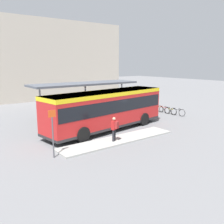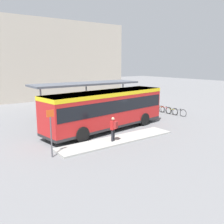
# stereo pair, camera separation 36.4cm
# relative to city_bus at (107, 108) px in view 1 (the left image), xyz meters

# --- Properties ---
(ground_plane) EXTENTS (120.00, 120.00, 0.00)m
(ground_plane) POSITION_rel_city_bus_xyz_m (-0.01, -0.00, -1.84)
(ground_plane) COLOR slate
(curb_island) EXTENTS (9.04, 1.80, 0.12)m
(curb_island) POSITION_rel_city_bus_xyz_m (-1.04, -2.85, -1.78)
(curb_island) COLOR #9E9E99
(curb_island) RESTS_ON ground_plane
(city_bus) EXTENTS (11.14, 3.92, 3.16)m
(city_bus) POSITION_rel_city_bus_xyz_m (0.00, 0.00, 0.00)
(city_bus) COLOR red
(city_bus) RESTS_ON ground_plane
(pedestrian_waiting) EXTENTS (0.49, 0.53, 1.67)m
(pedestrian_waiting) POSITION_rel_city_bus_xyz_m (-1.53, -3.02, -0.77)
(pedestrian_waiting) COLOR #232328
(pedestrian_waiting) RESTS_ON curb_island
(bicycle_black) EXTENTS (0.48, 1.77, 0.77)m
(bicycle_black) POSITION_rel_city_bus_xyz_m (9.10, 0.08, -1.46)
(bicycle_black) COLOR black
(bicycle_black) RESTS_ON ground_plane
(bicycle_yellow) EXTENTS (0.48, 1.64, 0.71)m
(bicycle_yellow) POSITION_rel_city_bus_xyz_m (9.04, 0.97, -1.49)
(bicycle_yellow) COLOR black
(bicycle_yellow) RESTS_ON ground_plane
(bicycle_red) EXTENTS (0.48, 1.77, 0.76)m
(bicycle_red) POSITION_rel_city_bus_xyz_m (9.03, 1.87, -1.46)
(bicycle_red) COLOR black
(bicycle_red) RESTS_ON ground_plane
(bicycle_orange) EXTENTS (0.48, 1.56, 0.67)m
(bicycle_orange) POSITION_rel_city_bus_xyz_m (9.19, 2.77, -1.50)
(bicycle_orange) COLOR black
(bicycle_orange) RESTS_ON ground_plane
(station_shelter) EXTENTS (11.08, 3.13, 3.43)m
(station_shelter) POSITION_rel_city_bus_xyz_m (1.33, 5.49, 1.43)
(station_shelter) COLOR #4C515B
(station_shelter) RESTS_ON ground_plane
(platform_sign) EXTENTS (0.44, 0.08, 2.80)m
(platform_sign) POSITION_rel_city_bus_xyz_m (-6.00, -3.07, -0.29)
(platform_sign) COLOR #4C4C51
(platform_sign) RESTS_ON ground_plane
(station_building) EXTENTS (25.79, 15.92, 11.50)m
(station_building) POSITION_rel_city_bus_xyz_m (2.85, 26.13, 3.91)
(station_building) COLOR #B2A899
(station_building) RESTS_ON ground_plane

